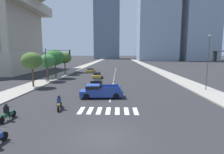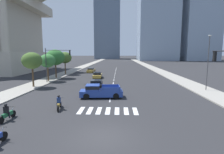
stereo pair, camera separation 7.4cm
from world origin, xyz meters
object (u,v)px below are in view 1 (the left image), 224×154
object	(u,v)px
pickup_truck	(99,91)
traffic_signal_far	(55,59)
motorcycle_lead	(7,114)
street_tree_second	(47,61)
street_tree_fourth	(65,58)
street_lamp_east	(208,59)
sedan_black_2	(96,84)
sedan_gold_1	(91,70)
sedan_gold_0	(97,75)
street_tree_third	(55,57)
street_tree_nearest	(32,61)
motorcycle_trailing	(59,104)

from	to	relation	value
pickup_truck	traffic_signal_far	world-z (taller)	traffic_signal_far
pickup_truck	motorcycle_lead	bearing A→B (deg)	43.46
street_tree_second	street_tree_fourth	world-z (taller)	street_tree_fourth
pickup_truck	street_lamp_east	bearing A→B (deg)	-169.00
motorcycle_lead	sedan_black_2	distance (m)	15.15
pickup_truck	sedan_gold_1	xyz separation A→B (m)	(-5.78, 29.32, -0.20)
pickup_truck	street_lamp_east	world-z (taller)	street_lamp_east
sedan_gold_1	sedan_gold_0	bearing A→B (deg)	-160.70
pickup_truck	sedan_gold_0	xyz separation A→B (m)	(-2.45, 17.82, -0.21)
street_tree_third	street_lamp_east	bearing A→B (deg)	-23.65
street_tree_fourth	street_tree_nearest	bearing A→B (deg)	-90.00
street_tree_fourth	sedan_gold_0	bearing A→B (deg)	-31.45
motorcycle_trailing	traffic_signal_far	size ratio (longest dim) A/B	0.34
sedan_gold_0	street_tree_fourth	bearing A→B (deg)	56.01
motorcycle_trailing	pickup_truck	bearing A→B (deg)	-47.66
street_lamp_east	street_tree_fourth	size ratio (longest dim) A/B	1.39
motorcycle_lead	sedan_gold_0	bearing A→B (deg)	-7.20
pickup_truck	street_tree_second	size ratio (longest dim) A/B	1.03
sedan_black_2	street_tree_nearest	size ratio (longest dim) A/B	0.82
sedan_black_2	street_tree_second	distance (m)	12.69
motorcycle_trailing	sedan_gold_0	distance (m)	22.66
sedan_gold_1	street_lamp_east	xyz separation A→B (m)	(21.47, -24.70, 4.20)
sedan_gold_0	street_lamp_east	xyz separation A→B (m)	(18.13, -13.21, 4.21)
traffic_signal_far	street_tree_second	world-z (taller)	traffic_signal_far
pickup_truck	street_tree_fourth	world-z (taller)	street_tree_fourth
motorcycle_lead	traffic_signal_far	xyz separation A→B (m)	(-2.64, 18.55, 4.00)
sedan_black_2	street_tree_second	bearing A→B (deg)	56.62
street_tree_second	traffic_signal_far	bearing A→B (deg)	-37.40
sedan_gold_1	street_lamp_east	bearing A→B (deg)	-135.87
street_tree_nearest	street_tree_third	world-z (taller)	street_tree_third
street_lamp_east	street_tree_third	bearing A→B (deg)	156.35
sedan_gold_1	street_tree_second	xyz separation A→B (m)	(-5.92, -17.04, 3.53)
street_lamp_east	street_tree_nearest	world-z (taller)	street_lamp_east
motorcycle_trailing	pickup_truck	size ratio (longest dim) A/B	0.40
street_lamp_east	street_tree_second	distance (m)	28.44
sedan_black_2	street_lamp_east	world-z (taller)	street_lamp_east
motorcycle_lead	street_tree_third	distance (m)	25.32
sedan_gold_0	street_tree_third	bearing A→B (deg)	94.93
motorcycle_trailing	pickup_truck	world-z (taller)	pickup_truck
street_tree_nearest	pickup_truck	bearing A→B (deg)	-27.80
motorcycle_lead	pickup_truck	xyz separation A→B (m)	(6.91, 7.91, 0.23)
street_lamp_east	traffic_signal_far	bearing A→B (deg)	166.58
motorcycle_trailing	street_lamp_east	size ratio (longest dim) A/B	0.27
sedan_gold_1	street_tree_second	size ratio (longest dim) A/B	0.89
pickup_truck	sedan_gold_1	distance (m)	29.88
sedan_gold_0	traffic_signal_far	size ratio (longest dim) A/B	0.71
sedan_black_2	traffic_signal_far	world-z (taller)	traffic_signal_far
sedan_gold_1	pickup_truck	bearing A→B (deg)	-165.71
pickup_truck	sedan_black_2	distance (m)	6.22
street_tree_fourth	street_tree_third	bearing A→B (deg)	-90.00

